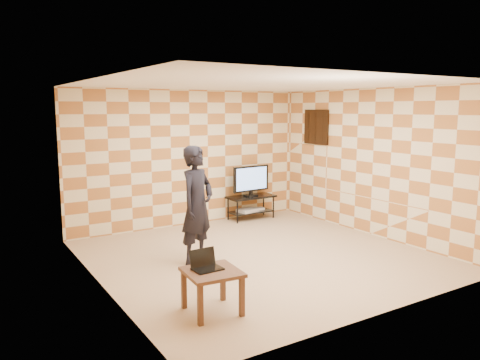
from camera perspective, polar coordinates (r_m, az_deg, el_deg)
name	(u,v)px	position (r m, az deg, el deg)	size (l,w,h in m)	color
floor	(260,256)	(7.57, 2.43, -9.22)	(5.00, 5.00, 0.00)	tan
wall_back	(190,158)	(9.43, -6.12, 2.68)	(5.00, 0.02, 2.70)	beige
wall_front	(388,198)	(5.42, 17.60, -2.10)	(5.00, 0.02, 2.70)	beige
wall_left	(99,186)	(6.22, -16.86, -0.72)	(0.02, 5.00, 2.70)	beige
wall_right	(373,163)	(8.91, 15.89, 2.06)	(0.02, 5.00, 2.70)	beige
ceiling	(261,84)	(7.22, 2.57, 11.64)	(5.00, 5.00, 0.02)	white
wall_art	(316,127)	(9.96, 9.28, 6.39)	(0.04, 0.72, 0.72)	black
tv_stand	(251,202)	(9.94, 1.35, -2.70)	(1.03, 0.46, 0.50)	black
tv	(251,179)	(9.85, 1.37, 0.09)	(0.89, 0.19, 0.64)	black
dvd_player	(248,210)	(9.89, 0.93, -3.71)	(0.41, 0.29, 0.07)	#ADADAF
game_console	(259,209)	(10.11, 2.35, -3.50)	(0.20, 0.15, 0.05)	silver
side_table	(212,278)	(5.47, -3.42, -11.83)	(0.65, 0.65, 0.50)	#3B1D13
laptop	(206,264)	(5.49, -4.23, -10.23)	(0.34, 0.27, 0.22)	black
person	(197,205)	(7.07, -5.25, -3.05)	(0.65, 0.43, 1.79)	black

